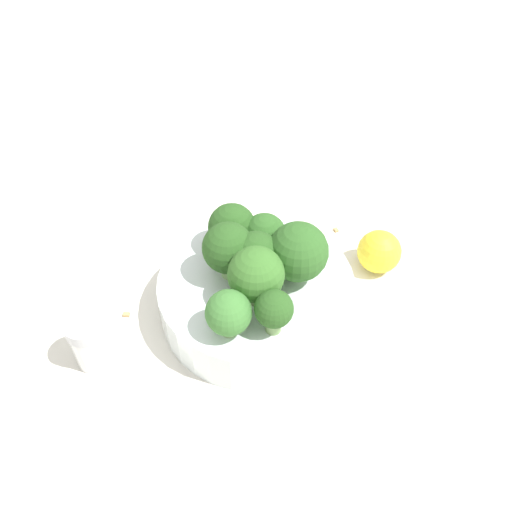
% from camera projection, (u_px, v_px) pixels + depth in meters
% --- Properties ---
extents(ground_plane, '(3.00, 3.00, 0.00)m').
position_uv_depth(ground_plane, '(256.00, 310.00, 0.54)').
color(ground_plane, silver).
extents(bowl, '(0.20, 0.20, 0.05)m').
position_uv_depth(bowl, '(256.00, 295.00, 0.53)').
color(bowl, silver).
rests_on(bowl, ground_plane).
extents(broccoli_floret_0, '(0.04, 0.04, 0.05)m').
position_uv_depth(broccoli_floret_0, '(229.00, 313.00, 0.44)').
color(broccoli_floret_0, '#8EB770').
rests_on(broccoli_floret_0, bowl).
extents(broccoli_floret_1, '(0.04, 0.04, 0.05)m').
position_uv_depth(broccoli_floret_1, '(274.00, 310.00, 0.44)').
color(broccoli_floret_1, '#7A9E5B').
rests_on(broccoli_floret_1, bowl).
extents(broccoli_floret_2, '(0.06, 0.06, 0.07)m').
position_uv_depth(broccoli_floret_2, '(298.00, 252.00, 0.48)').
color(broccoli_floret_2, '#8EB770').
rests_on(broccoli_floret_2, bowl).
extents(broccoli_floret_3, '(0.05, 0.05, 0.06)m').
position_uv_depth(broccoli_floret_3, '(257.00, 257.00, 0.49)').
color(broccoli_floret_3, '#84AD66').
rests_on(broccoli_floret_3, bowl).
extents(broccoli_floret_4, '(0.05, 0.05, 0.06)m').
position_uv_depth(broccoli_floret_4, '(229.00, 247.00, 0.49)').
color(broccoli_floret_4, '#84AD66').
rests_on(broccoli_floret_4, bowl).
extents(broccoli_floret_5, '(0.05, 0.05, 0.05)m').
position_uv_depth(broccoli_floret_5, '(266.00, 236.00, 0.52)').
color(broccoli_floret_5, '#84AD66').
rests_on(broccoli_floret_5, bowl).
extents(broccoli_floret_6, '(0.05, 0.05, 0.07)m').
position_uv_depth(broccoli_floret_6, '(256.00, 275.00, 0.46)').
color(broccoli_floret_6, '#7A9E5B').
rests_on(broccoli_floret_6, bowl).
extents(broccoli_floret_7, '(0.05, 0.05, 0.06)m').
position_uv_depth(broccoli_floret_7, '(232.00, 227.00, 0.52)').
color(broccoli_floret_7, '#7A9E5B').
rests_on(broccoli_floret_7, bowl).
extents(pepper_shaker, '(0.04, 0.04, 0.06)m').
position_uv_depth(pepper_shaker, '(90.00, 342.00, 0.48)').
color(pepper_shaker, silver).
rests_on(pepper_shaker, ground_plane).
extents(lemon_wedge, '(0.05, 0.05, 0.05)m').
position_uv_depth(lemon_wedge, '(379.00, 252.00, 0.57)').
color(lemon_wedge, yellow).
rests_on(lemon_wedge, ground_plane).
extents(almond_crumb_0, '(0.01, 0.01, 0.01)m').
position_uv_depth(almond_crumb_0, '(336.00, 229.00, 0.63)').
color(almond_crumb_0, tan).
rests_on(almond_crumb_0, ground_plane).
extents(almond_crumb_1, '(0.01, 0.01, 0.01)m').
position_uv_depth(almond_crumb_1, '(126.00, 314.00, 0.53)').
color(almond_crumb_1, tan).
rests_on(almond_crumb_1, ground_plane).
extents(almond_crumb_2, '(0.00, 0.01, 0.01)m').
position_uv_depth(almond_crumb_2, '(187.00, 246.00, 0.61)').
color(almond_crumb_2, olive).
rests_on(almond_crumb_2, ground_plane).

